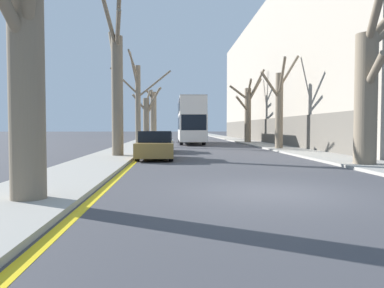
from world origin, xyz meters
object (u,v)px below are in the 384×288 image
object	(u,v)px
street_tree_right_2	(248,110)
parked_car_0	(155,146)
street_tree_left_4	(153,113)
double_decker_bus	(191,119)
street_tree_left_0	(25,48)
street_tree_left_2	(138,100)
street_tree_left_1	(117,85)
street_tree_right_0	(370,87)
street_tree_right_1	(279,106)
street_tree_left_3	(147,116)
parked_car_1	(159,142)

from	to	relation	value
street_tree_right_2	parked_car_0	bearing A→B (deg)	-114.18
street_tree_left_4	double_decker_bus	size ratio (longest dim) A/B	0.66
street_tree_left_0	street_tree_left_2	distance (m)	23.84
street_tree_left_1	double_decker_bus	bearing A→B (deg)	74.76
street_tree_right_0	double_decker_bus	world-z (taller)	street_tree_right_0
double_decker_bus	street_tree_right_0	bearing A→B (deg)	-75.01
street_tree_left_1	street_tree_right_2	size ratio (longest dim) A/B	1.19
street_tree_right_0	parked_car_0	xyz separation A→B (m)	(-8.83, 4.26, -2.58)
street_tree_right_1	street_tree_left_4	bearing A→B (deg)	110.57
street_tree_left_2	street_tree_right_1	size ratio (longest dim) A/B	1.10
street_tree_left_4	street_tree_left_2	bearing A→B (deg)	-90.38
street_tree_left_0	street_tree_right_2	xyz separation A→B (m)	(10.81, 30.45, 0.18)
street_tree_right_0	street_tree_right_1	bearing A→B (deg)	91.46
street_tree_left_0	street_tree_right_0	world-z (taller)	street_tree_right_0
street_tree_left_0	double_decker_bus	distance (m)	30.18
street_tree_left_3	double_decker_bus	bearing A→B (deg)	-47.84
street_tree_right_0	street_tree_right_1	distance (m)	11.74
street_tree_left_4	parked_car_0	xyz separation A→B (m)	(1.89, -35.26, -2.98)
street_tree_left_2	street_tree_left_4	bearing A→B (deg)	89.62
street_tree_left_1	street_tree_right_0	size ratio (longest dim) A/B	1.18
street_tree_right_2	parked_car_0	size ratio (longest dim) A/B	1.85
street_tree_right_0	double_decker_bus	xyz separation A→B (m)	(-6.13, 22.90, -0.74)
street_tree_right_0	street_tree_right_2	xyz separation A→B (m)	(-0.16, 23.57, 0.15)
street_tree_right_1	street_tree_right_2	size ratio (longest dim) A/B	0.93
street_tree_left_0	street_tree_right_0	bearing A→B (deg)	32.09
street_tree_right_1	parked_car_0	world-z (taller)	street_tree_right_1
street_tree_right_2	double_decker_bus	world-z (taller)	street_tree_right_2
street_tree_right_1	street_tree_right_2	bearing A→B (deg)	89.33
street_tree_left_4	double_decker_bus	xyz separation A→B (m)	(4.59, -16.62, -1.14)
street_tree_left_2	parked_car_0	world-z (taller)	street_tree_left_2
street_tree_left_0	street_tree_right_2	distance (m)	32.31
street_tree_left_3	street_tree_right_0	xyz separation A→B (m)	(10.92, -28.18, 0.37)
street_tree_right_1	street_tree_left_1	bearing A→B (deg)	-148.94
street_tree_right_2	double_decker_bus	size ratio (longest dim) A/B	0.66
street_tree_left_2	street_tree_left_4	distance (m)	22.57
street_tree_right_0	street_tree_right_1	xyz separation A→B (m)	(-0.30, 11.73, -0.11)
street_tree_right_0	street_tree_left_0	bearing A→B (deg)	-147.91
street_tree_left_3	street_tree_left_4	xyz separation A→B (m)	(0.19, 11.34, 0.78)
street_tree_left_1	street_tree_left_2	bearing A→B (deg)	89.78
street_tree_left_4	parked_car_0	world-z (taller)	street_tree_left_4
street_tree_right_0	double_decker_bus	size ratio (longest dim) A/B	0.66
street_tree_left_4	street_tree_right_0	xyz separation A→B (m)	(10.72, -39.52, -0.40)
street_tree_right_1	parked_car_1	xyz separation A→B (m)	(-8.53, -1.77, -2.52)
street_tree_right_2	street_tree_left_0	bearing A→B (deg)	-109.55
double_decker_bus	parked_car_1	distance (m)	13.34
street_tree_left_1	street_tree_right_0	bearing A→B (deg)	-26.07
street_tree_left_4	parked_car_1	xyz separation A→B (m)	(1.89, -29.56, -3.03)
street_tree_left_0	street_tree_left_1	bearing A→B (deg)	89.75
street_tree_left_0	parked_car_1	bearing A→B (deg)	82.77
street_tree_left_2	parked_car_1	bearing A→B (deg)	-73.72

